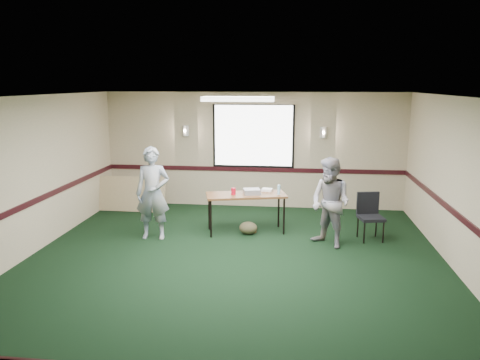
# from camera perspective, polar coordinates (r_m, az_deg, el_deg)

# --- Properties ---
(ground) EXTENTS (8.00, 8.00, 0.00)m
(ground) POSITION_cam_1_polar(r_m,az_deg,el_deg) (7.48, -1.18, -11.09)
(ground) COLOR black
(ground) RESTS_ON ground
(room_shell) EXTENTS (8.00, 8.02, 8.00)m
(room_shell) POSITION_cam_1_polar(r_m,az_deg,el_deg) (9.10, 0.61, 3.40)
(room_shell) COLOR #CCB393
(room_shell) RESTS_ON ground
(folding_table) EXTENTS (1.65, 0.98, 0.77)m
(folding_table) POSITION_cam_1_polar(r_m,az_deg,el_deg) (9.15, 0.74, -2.07)
(folding_table) COLOR #4E3316
(folding_table) RESTS_ON ground
(projector) EXTENTS (0.37, 0.33, 0.10)m
(projector) POSITION_cam_1_polar(r_m,az_deg,el_deg) (9.11, 1.44, -1.43)
(projector) COLOR #95949C
(projector) RESTS_ON folding_table
(game_console) EXTENTS (0.23, 0.19, 0.05)m
(game_console) POSITION_cam_1_polar(r_m,az_deg,el_deg) (9.40, 3.33, -1.20)
(game_console) COLOR white
(game_console) RESTS_ON folding_table
(red_cup) EXTENTS (0.09, 0.09, 0.13)m
(red_cup) POSITION_cam_1_polar(r_m,az_deg,el_deg) (9.07, -0.81, -1.39)
(red_cup) COLOR red
(red_cup) RESTS_ON folding_table
(water_bottle) EXTENTS (0.06, 0.06, 0.19)m
(water_bottle) POSITION_cam_1_polar(r_m,az_deg,el_deg) (9.11, 4.75, -1.19)
(water_bottle) COLOR #96D7F6
(water_bottle) RESTS_ON folding_table
(duffel_bag) EXTENTS (0.43, 0.38, 0.25)m
(duffel_bag) POSITION_cam_1_polar(r_m,az_deg,el_deg) (9.17, 1.01, -5.88)
(duffel_bag) COLOR #444026
(duffel_bag) RESTS_ON ground
(cable_coil) EXTENTS (0.35, 0.35, 0.01)m
(cable_coil) POSITION_cam_1_polar(r_m,az_deg,el_deg) (9.35, 1.11, -6.29)
(cable_coil) COLOR #B64A16
(cable_coil) RESTS_ON ground
(folded_table) EXTENTS (1.57, 0.26, 0.80)m
(folded_table) POSITION_cam_1_polar(r_m,az_deg,el_deg) (11.02, -13.07, -1.67)
(folded_table) COLOR tan
(folded_table) RESTS_ON ground
(conference_chair) EXTENTS (0.51, 0.52, 0.88)m
(conference_chair) POSITION_cam_1_polar(r_m,az_deg,el_deg) (9.15, 15.51, -3.80)
(conference_chair) COLOR black
(conference_chair) RESTS_ON ground
(person_left) EXTENTS (0.67, 0.47, 1.75)m
(person_left) POSITION_cam_1_polar(r_m,az_deg,el_deg) (8.91, -10.59, -1.60)
(person_left) COLOR #405D8E
(person_left) RESTS_ON ground
(person_right) EXTENTS (0.99, 0.98, 1.62)m
(person_right) POSITION_cam_1_polar(r_m,az_deg,el_deg) (8.49, 10.97, -2.74)
(person_right) COLOR #798BBC
(person_right) RESTS_ON ground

